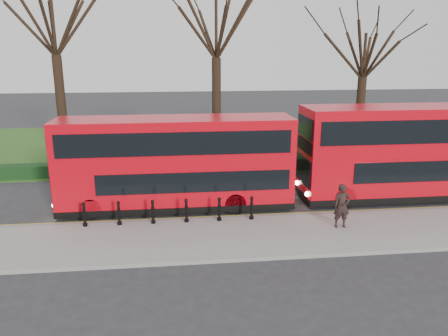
{
  "coord_description": "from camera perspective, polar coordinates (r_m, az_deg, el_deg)",
  "views": [
    {
      "loc": [
        -0.78,
        -19.0,
        7.38
      ],
      "look_at": [
        1.43,
        0.5,
        2.0
      ],
      "focal_mm": 35.0,
      "sensor_mm": 36.0,
      "label": 1
    }
  ],
  "objects": [
    {
      "name": "grass_verge",
      "position": [
        34.79,
        -5.03,
        3.07
      ],
      "size": [
        60.0,
        18.0,
        0.06
      ],
      "primitive_type": "cube",
      "color": "#2F511B",
      "rests_on": "ground"
    },
    {
      "name": "bollard_row",
      "position": [
        18.89,
        -7.1,
        -5.66
      ],
      "size": [
        7.26,
        0.15,
        1.0
      ],
      "color": "black",
      "rests_on": "pavement"
    },
    {
      "name": "pedestrian",
      "position": [
        18.79,
        15.15,
        -4.81
      ],
      "size": [
        0.7,
        0.48,
        1.86
      ],
      "primitive_type": "imported",
      "rotation": [
        0.0,
        0.0,
        -0.06
      ],
      "color": "black",
      "rests_on": "pavement"
    },
    {
      "name": "yellow_line_inner",
      "position": [
        19.93,
        -3.79,
        -6.42
      ],
      "size": [
        60.0,
        0.1,
        0.01
      ],
      "primitive_type": "cube",
      "color": "yellow",
      "rests_on": "ground"
    },
    {
      "name": "ground",
      "position": [
        20.39,
        -3.85,
        -5.92
      ],
      "size": [
        120.0,
        120.0,
        0.0
      ],
      "primitive_type": "plane",
      "color": "#28282B",
      "rests_on": "ground"
    },
    {
      "name": "kerb",
      "position": [
        19.44,
        -3.72,
        -6.77
      ],
      "size": [
        60.0,
        0.25,
        0.16
      ],
      "primitive_type": "cube",
      "color": "slate",
      "rests_on": "ground"
    },
    {
      "name": "tree_mid",
      "position": [
        29.17,
        -1.03,
        18.52
      ],
      "size": [
        7.92,
        7.92,
        12.38
      ],
      "color": "black",
      "rests_on": "ground"
    },
    {
      "name": "hedge",
      "position": [
        26.73,
        -4.56,
        0.15
      ],
      "size": [
        60.0,
        0.9,
        0.8
      ],
      "primitive_type": "cube",
      "color": "black",
      "rests_on": "ground"
    },
    {
      "name": "pavement",
      "position": [
        17.6,
        -3.39,
        -9.21
      ],
      "size": [
        60.0,
        4.0,
        0.15
      ],
      "primitive_type": "cube",
      "color": "gray",
      "rests_on": "ground"
    },
    {
      "name": "bus_lead",
      "position": [
        20.49,
        -6.28,
        0.54
      ],
      "size": [
        10.87,
        2.5,
        4.33
      ],
      "color": "red",
      "rests_on": "ground"
    },
    {
      "name": "bus_rear",
      "position": [
        23.9,
        23.97,
        1.85
      ],
      "size": [
        11.74,
        2.69,
        4.67
      ],
      "color": "red",
      "rests_on": "ground"
    },
    {
      "name": "tree_left",
      "position": [
        29.94,
        -21.49,
        17.95
      ],
      "size": [
        8.16,
        8.16,
        12.75
      ],
      "color": "black",
      "rests_on": "ground"
    },
    {
      "name": "tree_right",
      "position": [
        31.69,
        17.91,
        14.4
      ],
      "size": [
        6.4,
        6.4,
        10.0
      ],
      "color": "black",
      "rests_on": "ground"
    },
    {
      "name": "yellow_line_outer",
      "position": [
        19.74,
        -3.76,
        -6.63
      ],
      "size": [
        60.0,
        0.1,
        0.01
      ],
      "primitive_type": "cube",
      "color": "yellow",
      "rests_on": "ground"
    }
  ]
}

